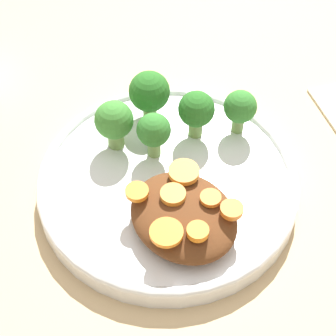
{
  "coord_description": "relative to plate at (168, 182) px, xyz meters",
  "views": [
    {
      "loc": [
        0.26,
        -0.2,
        0.43
      ],
      "look_at": [
        0.0,
        0.0,
        0.03
      ],
      "focal_mm": 60.0,
      "sensor_mm": 36.0,
      "label": 1
    }
  ],
  "objects": [
    {
      "name": "carrot_slice_5",
      "position": [
        0.06,
        0.0,
        0.04
      ],
      "size": [
        0.02,
        0.02,
        0.0
      ],
      "primitive_type": "cylinder",
      "color": "orange",
      "rests_on": "stew_mound"
    },
    {
      "name": "broccoli_floret_1",
      "position": [
        -0.06,
        -0.01,
        0.04
      ],
      "size": [
        0.04,
        0.04,
        0.05
      ],
      "color": "#759E51",
      "rests_on": "plate"
    },
    {
      "name": "carrot_slice_3",
      "position": [
        0.08,
        -0.03,
        0.04
      ],
      "size": [
        0.02,
        0.02,
        0.01
      ],
      "primitive_type": "cylinder",
      "color": "orange",
      "rests_on": "stew_mound"
    },
    {
      "name": "stew_mound",
      "position": [
        0.05,
        -0.02,
        0.02
      ],
      "size": [
        0.1,
        0.09,
        0.03
      ],
      "primitive_type": "ellipsoid",
      "color": "#5B3319",
      "rests_on": "plate"
    },
    {
      "name": "carrot_slice_0",
      "position": [
        0.04,
        -0.02,
        0.04
      ],
      "size": [
        0.02,
        0.02,
        0.01
      ],
      "primitive_type": "cylinder",
      "color": "orange",
      "rests_on": "stew_mound"
    },
    {
      "name": "broccoli_floret_3",
      "position": [
        -0.03,
        0.01,
        0.04
      ],
      "size": [
        0.03,
        0.03,
        0.05
      ],
      "color": "#759E51",
      "rests_on": "plate"
    },
    {
      "name": "carrot_slice_1",
      "position": [
        0.06,
        -0.05,
        0.04
      ],
      "size": [
        0.03,
        0.03,
        0.0
      ],
      "primitive_type": "cylinder",
      "color": "orange",
      "rests_on": "stew_mound"
    },
    {
      "name": "plate",
      "position": [
        0.0,
        0.0,
        0.0
      ],
      "size": [
        0.25,
        0.25,
        0.02
      ],
      "color": "white",
      "rests_on": "ground_plane"
    },
    {
      "name": "broccoli_floret_0",
      "position": [
        -0.03,
        0.06,
        0.04
      ],
      "size": [
        0.04,
        0.04,
        0.05
      ],
      "color": "#759E51",
      "rests_on": "plate"
    },
    {
      "name": "broccoli_floret_2",
      "position": [
        -0.08,
        0.04,
        0.04
      ],
      "size": [
        0.04,
        0.04,
        0.05
      ],
      "color": "#759E51",
      "rests_on": "plate"
    },
    {
      "name": "broccoli_floret_4",
      "position": [
        -0.01,
        0.09,
        0.04
      ],
      "size": [
        0.03,
        0.03,
        0.05
      ],
      "color": "#759E51",
      "rests_on": "plate"
    },
    {
      "name": "carrot_slice_6",
      "position": [
        0.08,
        0.01,
        0.04
      ],
      "size": [
        0.02,
        0.02,
        0.01
      ],
      "primitive_type": "cylinder",
      "color": "orange",
      "rests_on": "stew_mound"
    },
    {
      "name": "carrot_slice_4",
      "position": [
        0.02,
        0.0,
        0.04
      ],
      "size": [
        0.03,
        0.03,
        0.01
      ],
      "primitive_type": "cylinder",
      "color": "orange",
      "rests_on": "stew_mound"
    },
    {
      "name": "ground_plane",
      "position": [
        0.0,
        0.0,
        -0.01
      ],
      "size": [
        4.0,
        4.0,
        0.0
      ],
      "primitive_type": "plane",
      "color": "tan"
    },
    {
      "name": "carrot_slice_2",
      "position": [
        0.01,
        -0.04,
        0.04
      ],
      "size": [
        0.02,
        0.02,
        0.0
      ],
      "primitive_type": "cylinder",
      "color": "orange",
      "rests_on": "stew_mound"
    }
  ]
}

